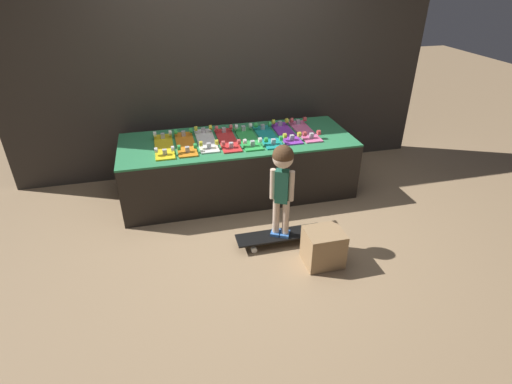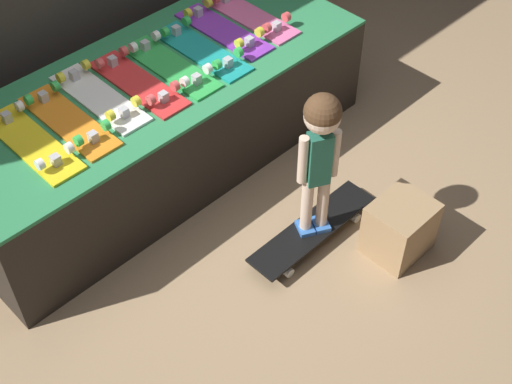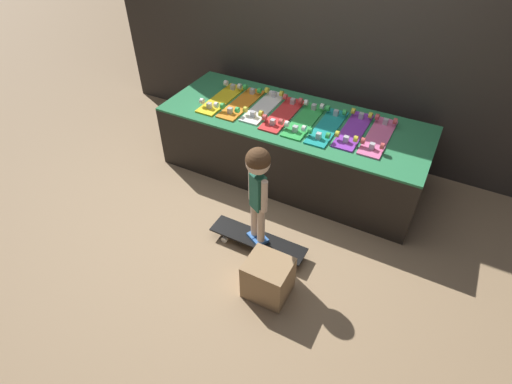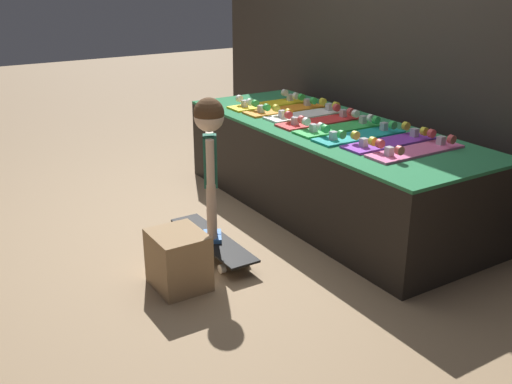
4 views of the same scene
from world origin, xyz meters
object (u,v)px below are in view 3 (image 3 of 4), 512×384
(skateboard_pink_on_rack, at_px, (379,136))
(storage_box, at_px, (268,278))
(skateboard_teal_on_rack, at_px, (327,126))
(skateboard_on_floor, at_px, (258,240))
(skateboard_orange_on_rack, at_px, (242,103))
(skateboard_purple_on_rack, at_px, (354,129))
(child, at_px, (258,180))
(skateboard_red_on_rack, at_px, (283,113))
(skateboard_yellow_on_rack, at_px, (222,98))
(skateboard_white_on_rack, at_px, (264,106))
(skateboard_green_on_rack, at_px, (305,120))

(skateboard_pink_on_rack, height_order, storage_box, skateboard_pink_on_rack)
(skateboard_teal_on_rack, distance_m, skateboard_on_floor, 1.15)
(skateboard_teal_on_rack, relative_size, skateboard_pink_on_rack, 1.00)
(skateboard_orange_on_rack, distance_m, skateboard_purple_on_rack, 1.07)
(child, bearing_deg, storage_box, -25.10)
(storage_box, bearing_deg, skateboard_red_on_rack, 111.84)
(skateboard_red_on_rack, bearing_deg, skateboard_yellow_on_rack, -178.95)
(skateboard_white_on_rack, xyz_separation_m, skateboard_green_on_rack, (0.43, -0.05, 0.00))
(skateboard_green_on_rack, xyz_separation_m, storage_box, (0.33, -1.34, -0.48))
(skateboard_pink_on_rack, bearing_deg, skateboard_orange_on_rack, -177.99)
(skateboard_yellow_on_rack, bearing_deg, skateboard_white_on_rack, 7.12)
(skateboard_on_floor, xyz_separation_m, child, (-0.00, 0.00, 0.62))
(skateboard_white_on_rack, height_order, storage_box, skateboard_white_on_rack)
(skateboard_yellow_on_rack, height_order, storage_box, skateboard_yellow_on_rack)
(storage_box, bearing_deg, skateboard_orange_on_rack, 125.62)
(skateboard_purple_on_rack, relative_size, skateboard_pink_on_rack, 1.00)
(skateboard_pink_on_rack, bearing_deg, skateboard_teal_on_rack, -172.21)
(skateboard_green_on_rack, height_order, skateboard_pink_on_rack, same)
(skateboard_pink_on_rack, bearing_deg, skateboard_purple_on_rack, -179.67)
(child, height_order, storage_box, child)
(skateboard_teal_on_rack, height_order, skateboard_on_floor, skateboard_teal_on_rack)
(skateboard_yellow_on_rack, distance_m, skateboard_on_floor, 1.46)
(skateboard_red_on_rack, distance_m, skateboard_pink_on_rack, 0.85)
(skateboard_green_on_rack, bearing_deg, storage_box, -76.28)
(skateboard_red_on_rack, xyz_separation_m, storage_box, (0.54, -1.35, -0.48))
(child, bearing_deg, skateboard_red_on_rack, 132.87)
(skateboard_green_on_rack, relative_size, skateboard_teal_on_rack, 1.00)
(skateboard_orange_on_rack, xyz_separation_m, skateboard_pink_on_rack, (1.28, 0.04, 0.00))
(skateboard_on_floor, distance_m, child, 0.62)
(skateboard_white_on_rack, relative_size, skateboard_on_floor, 0.80)
(skateboard_red_on_rack, relative_size, storage_box, 2.04)
(skateboard_yellow_on_rack, distance_m, skateboard_white_on_rack, 0.43)
(skateboard_yellow_on_rack, relative_size, skateboard_teal_on_rack, 1.00)
(skateboard_on_floor, bearing_deg, skateboard_red_on_rack, 105.38)
(skateboard_white_on_rack, relative_size, skateboard_red_on_rack, 1.00)
(skateboard_white_on_rack, relative_size, child, 0.74)
(child, distance_m, storage_box, 0.69)
(skateboard_orange_on_rack, relative_size, skateboard_on_floor, 0.80)
(skateboard_yellow_on_rack, distance_m, storage_box, 1.85)
(skateboard_yellow_on_rack, bearing_deg, skateboard_purple_on_rack, 2.45)
(skateboard_orange_on_rack, bearing_deg, skateboard_purple_on_rack, 2.35)
(skateboard_purple_on_rack, height_order, skateboard_pink_on_rack, same)
(skateboard_purple_on_rack, xyz_separation_m, skateboard_on_floor, (-0.36, -1.05, -0.56))
(skateboard_orange_on_rack, bearing_deg, skateboard_red_on_rack, 0.08)
(skateboard_red_on_rack, relative_size, child, 0.74)
(skateboard_orange_on_rack, relative_size, skateboard_purple_on_rack, 1.00)
(skateboard_red_on_rack, relative_size, skateboard_purple_on_rack, 1.00)
(skateboard_white_on_rack, bearing_deg, skateboard_red_on_rack, -11.03)
(skateboard_purple_on_rack, relative_size, skateboard_on_floor, 0.80)
(skateboard_white_on_rack, xyz_separation_m, skateboard_teal_on_rack, (0.64, -0.06, 0.00))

